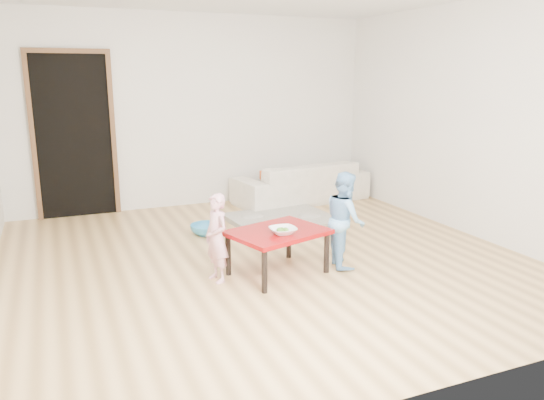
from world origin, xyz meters
TOP-DOWN VIEW (x-y plane):
  - floor at (0.00, 0.00)m, footprint 5.00×5.00m
  - back_wall at (0.00, 2.50)m, footprint 5.00×0.02m
  - right_wall at (2.50, 0.00)m, footprint 0.02×5.00m
  - doorway at (-1.60, 2.48)m, footprint 1.02×0.08m
  - sofa at (1.40, 2.05)m, footprint 2.03×1.02m
  - cushion at (0.95, 1.88)m, footprint 0.49×0.45m
  - red_table at (-0.04, -0.43)m, footprint 0.99×0.85m
  - bowl at (-0.04, -0.55)m, footprint 0.24×0.24m
  - broccoli at (-0.04, -0.55)m, footprint 0.12×0.12m
  - child_pink at (-0.60, -0.37)m, footprint 0.25×0.33m
  - child_blue at (0.64, -0.47)m, footprint 0.45×0.52m
  - basin at (-0.31, 1.02)m, footprint 0.38×0.38m
  - blanket at (0.71, 1.17)m, footprint 1.31×1.12m

SIDE VIEW (x-z plane):
  - floor at x=0.00m, z-range -0.01..0.01m
  - blanket at x=0.71m, z-range 0.00..0.06m
  - basin at x=-0.31m, z-range 0.00..0.12m
  - red_table at x=-0.04m, z-range 0.00..0.42m
  - sofa at x=1.40m, z-range 0.00..0.57m
  - child_pink at x=-0.60m, z-range 0.00..0.80m
  - cushion at x=0.95m, z-range 0.37..0.49m
  - broccoli at x=-0.04m, z-range 0.42..0.48m
  - bowl at x=-0.04m, z-range 0.42..0.48m
  - child_blue at x=0.64m, z-range 0.00..0.92m
  - doorway at x=-1.60m, z-range -0.03..2.08m
  - back_wall at x=0.00m, z-range 0.00..2.60m
  - right_wall at x=2.50m, z-range 0.00..2.60m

